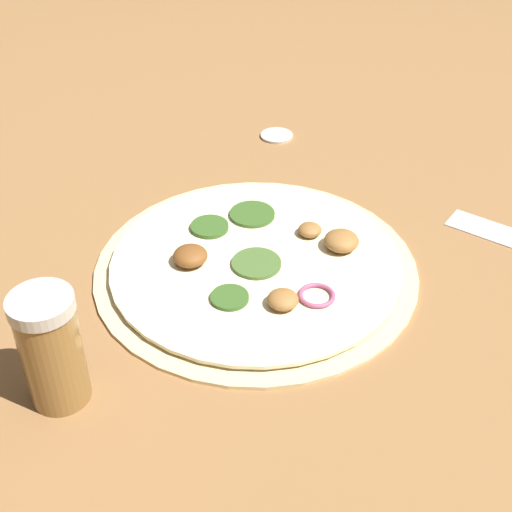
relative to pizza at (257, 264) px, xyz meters
The scene contains 4 objects.
ground_plane 0.01m from the pizza, 72.26° to the right, with size 3.00×3.00×0.00m, color olive.
pizza is the anchor object (origin of this frame).
spice_jar 0.25m from the pizza, 46.86° to the right, with size 0.05×0.05×0.11m.
loose_cap 0.30m from the pizza, behind, with size 0.04×0.04×0.01m.
Camera 1 is at (0.59, -0.03, 0.47)m, focal length 50.00 mm.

